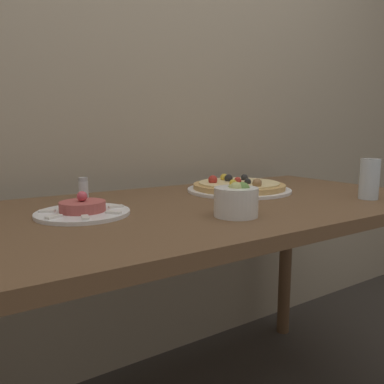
{
  "coord_description": "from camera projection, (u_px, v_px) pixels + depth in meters",
  "views": [
    {
      "loc": [
        -0.66,
        -0.54,
        1.0
      ],
      "look_at": [
        -0.08,
        0.37,
        0.83
      ],
      "focal_mm": 35.0,
      "sensor_mm": 36.0,
      "label": 1
    }
  ],
  "objects": [
    {
      "name": "pizza_plate",
      "position": [
        239.0,
        187.0,
        1.36
      ],
      "size": [
        0.37,
        0.37,
        0.06
      ],
      "color": "white",
      "rests_on": "dining_table"
    },
    {
      "name": "tartare_plate",
      "position": [
        83.0,
        210.0,
        0.97
      ],
      "size": [
        0.24,
        0.24,
        0.06
      ],
      "color": "white",
      "rests_on": "dining_table"
    },
    {
      "name": "dining_table",
      "position": [
        210.0,
        234.0,
        1.16
      ],
      "size": [
        1.49,
        0.76,
        0.79
      ],
      "color": "brown",
      "rests_on": "ground_plane"
    },
    {
      "name": "small_bowl",
      "position": [
        236.0,
        200.0,
        0.95
      ],
      "size": [
        0.11,
        0.11,
        0.09
      ],
      "color": "white",
      "rests_on": "dining_table"
    },
    {
      "name": "salt_shaker",
      "position": [
        84.0,
        189.0,
        1.18
      ],
      "size": [
        0.03,
        0.03,
        0.07
      ],
      "color": "silver",
      "rests_on": "dining_table"
    },
    {
      "name": "drinking_glass",
      "position": [
        369.0,
        179.0,
        1.19
      ],
      "size": [
        0.06,
        0.06,
        0.13
      ],
      "color": "silver",
      "rests_on": "dining_table"
    },
    {
      "name": "back_wall",
      "position": [
        138.0,
        56.0,
        1.49
      ],
      "size": [
        8.0,
        0.05,
        2.6
      ],
      "color": "tan",
      "rests_on": "ground_plane"
    }
  ]
}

